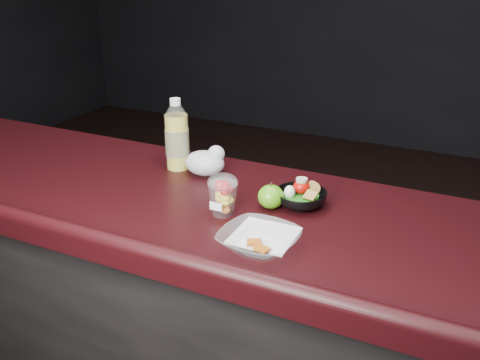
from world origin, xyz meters
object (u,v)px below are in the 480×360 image
green_apple (271,197)px  snack_bowl (301,197)px  takeout_bowl (259,241)px  fruit_cup (223,194)px  lemonade_bottle (177,139)px

green_apple → snack_bowl: (0.07, 0.05, -0.01)m
green_apple → takeout_bowl: bearing=-74.4°
fruit_cup → lemonade_bottle: bearing=140.6°
lemonade_bottle → green_apple: size_ratio=3.08×
snack_bowl → takeout_bowl: snack_bowl is taller
fruit_cup → green_apple: 0.15m
snack_bowl → takeout_bowl: 0.28m
snack_bowl → green_apple: bearing=-146.3°
green_apple → takeout_bowl: size_ratio=0.37×
fruit_cup → snack_bowl: bearing=39.1°
lemonade_bottle → snack_bowl: bearing=-11.9°
lemonade_bottle → takeout_bowl: (0.47, -0.38, -0.08)m
green_apple → fruit_cup: bearing=-137.6°
snack_bowl → fruit_cup: bearing=-140.9°
takeout_bowl → snack_bowl: bearing=88.2°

